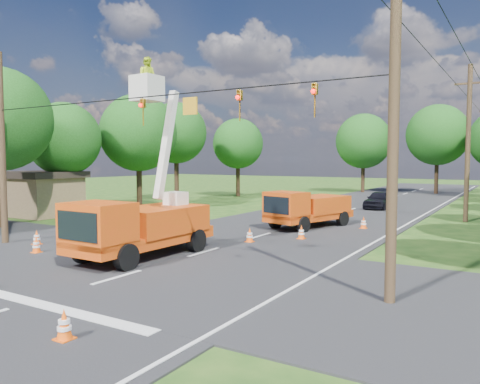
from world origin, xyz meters
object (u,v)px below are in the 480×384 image
Objects in this scene: traffic_cone_2 at (250,235)px; traffic_cone_5 at (37,238)px; traffic_cone_4 at (36,245)px; pole_right_mid at (468,142)px; distant_car at (380,200)px; tree_far_b at (438,135)px; pole_left at (2,149)px; ground_worker at (123,242)px; tree_far_a at (364,141)px; traffic_cone_1 at (64,325)px; tree_left_c at (64,139)px; tree_left_f at (238,144)px; second_truck at (307,208)px; traffic_cone_7 at (364,223)px; shed at (40,193)px; pole_right_near at (394,119)px; tree_left_d at (139,133)px; tree_left_e at (176,133)px; bucket_truck at (140,217)px; traffic_cone_3 at (301,232)px.

traffic_cone_5 is at bearing -144.86° from traffic_cone_2.
traffic_cone_4 is 0.07× the size of pole_right_mid.
distant_car is 0.42× the size of tree_far_b.
ground_worker is at bearing -2.99° from pole_left.
pole_right_mid is at bearing -59.59° from tree_far_a.
pole_right_mid is at bearing 54.84° from traffic_cone_4.
tree_left_c is at bearing 141.57° from traffic_cone_1.
traffic_cone_2 is 10.00m from traffic_cone_5.
distant_car is 26.94m from traffic_cone_4.
traffic_cone_2 is 0.08× the size of tree_left_f.
second_truck is 6.04m from traffic_cone_2.
second_truck is at bearing -157.27° from traffic_cone_7.
pole_right_mid is at bearing 23.75° from tree_left_c.
traffic_cone_5 is 43.00m from tree_far_a.
tree_far_a is at bearing 71.31° from tree_left_c.
distant_car is at bearing 40.91° from shed.
traffic_cone_4 is (-6.49, -6.97, 0.00)m from traffic_cone_2.
tree_far_b is (4.28, 45.43, 5.94)m from ground_worker.
tree_left_f is at bearing 103.38° from traffic_cone_5.
pole_left is at bearing -164.26° from traffic_cone_5.
distant_car is at bearing 41.45° from tree_left_c.
traffic_cone_5 is at bearing 178.30° from pole_right_near.
ground_worker is 18.74m from shed.
traffic_cone_1 is 12.99m from traffic_cone_2.
tree_left_f reaches higher than traffic_cone_7.
distant_car reaches higher than traffic_cone_5.
tree_left_d is 0.98× the size of tree_left_e.
traffic_cone_2 is 0.09× the size of tree_left_c.
traffic_cone_7 is (11.58, 12.98, 0.00)m from traffic_cone_5.
bucket_truck is 8.41m from pole_left.
ground_worker is 21.30m from tree_left_d.
traffic_cone_1 is 25.55m from shed.
bucket_truck is 26.47m from tree_left_e.
tree_left_f is at bearing 69.38° from ground_worker.
second_truck is at bearing 96.67° from traffic_cone_1.
traffic_cone_7 is 25.46m from tree_left_f.
tree_left_d reaches higher than pole_left.
tree_far_b reaches higher than second_truck.
traffic_cone_3 is 0.07× the size of pole_right_near.
traffic_cone_3 is 0.07× the size of tree_far_a.
tree_left_f is at bearing 75.96° from tree_left_e.
traffic_cone_5 and traffic_cone_7 have the same top height.
tree_far_b reaches higher than traffic_cone_7.
tree_left_d is (3.00, 7.00, 4.50)m from shed.
tree_left_c is (-18.67, 0.65, 5.08)m from traffic_cone_3.
tree_left_c is at bearing 33.69° from shed.
traffic_cone_3 and traffic_cone_5 have the same top height.
distant_car is 0.48× the size of pole_left.
ground_worker is 0.32× the size of shed.
traffic_cone_1 is at bearing -38.43° from tree_left_c.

